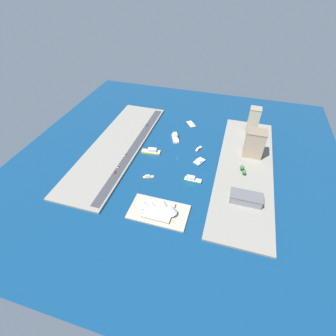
{
  "coord_description": "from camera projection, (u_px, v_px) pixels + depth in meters",
  "views": [
    {
      "loc": [
        -62.81,
        258.46,
        214.92
      ],
      "look_at": [
        4.67,
        29.93,
        4.47
      ],
      "focal_mm": 26.25,
      "sensor_mm": 36.0,
      "label": 1
    }
  ],
  "objects": [
    {
      "name": "ground_plane",
      "position": [
        177.0,
        157.0,
        341.4
      ],
      "size": [
        440.0,
        440.0,
        0.0
      ],
      "primitive_type": "plane",
      "color": "navy"
    },
    {
      "name": "quay_west",
      "position": [
        245.0,
        169.0,
        321.1
      ],
      "size": [
        70.0,
        240.0,
        2.65
      ],
      "primitive_type": "cube",
      "color": "gray",
      "rests_on": "ground_plane"
    },
    {
      "name": "quay_east",
      "position": [
        117.0,
        146.0,
        359.95
      ],
      "size": [
        70.0,
        240.0,
        2.65
      ],
      "primitive_type": "cube",
      "color": "gray",
      "rests_on": "ground_plane"
    },
    {
      "name": "peninsula_point",
      "position": [
        159.0,
        212.0,
        268.71
      ],
      "size": [
        64.62,
        36.2,
        2.0
      ],
      "primitive_type": "cube",
      "color": "#A89E89",
      "rests_on": "ground_plane"
    },
    {
      "name": "road_strip",
      "position": [
        134.0,
        148.0,
        353.32
      ],
      "size": [
        11.65,
        228.0,
        0.15
      ],
      "primitive_type": "cube",
      "color": "#38383D",
      "rests_on": "quay_east"
    },
    {
      "name": "ferry_yellow_fast",
      "position": [
        151.0,
        151.0,
        347.84
      ],
      "size": [
        28.6,
        11.02,
        7.26
      ],
      "color": "yellow",
      "rests_on": "ground_plane"
    },
    {
      "name": "ferry_green_doubledeck",
      "position": [
        192.0,
        179.0,
        305.09
      ],
      "size": [
        23.46,
        7.3,
        6.81
      ],
      "color": "#2D8C4C",
      "rests_on": "ground_plane"
    },
    {
      "name": "ferry_white_commuter",
      "position": [
        175.0,
        137.0,
        373.21
      ],
      "size": [
        16.6,
        25.08,
        7.94
      ],
      "color": "silver",
      "rests_on": "ground_plane"
    },
    {
      "name": "catamaran_blue",
      "position": [
        199.0,
        161.0,
        332.59
      ],
      "size": [
        16.14,
        19.03,
        4.37
      ],
      "color": "blue",
      "rests_on": "ground_plane"
    },
    {
      "name": "water_taxi_orange",
      "position": [
        148.0,
        177.0,
        310.11
      ],
      "size": [
        14.53,
        8.27,
        3.82
      ],
      "color": "orange",
      "rests_on": "ground_plane"
    },
    {
      "name": "barge_flat_brown",
      "position": [
        191.0,
        124.0,
        405.04
      ],
      "size": [
        19.56,
        21.65,
        2.69
      ],
      "color": "brown",
      "rests_on": "ground_plane"
    },
    {
      "name": "tugboat_red",
      "position": [
        198.0,
        149.0,
        354.15
      ],
      "size": [
        8.41,
        15.43,
        3.42
      ],
      "color": "red",
      "rests_on": "ground_plane"
    },
    {
      "name": "warehouse_low_gray",
      "position": [
        246.0,
        198.0,
        274.69
      ],
      "size": [
        36.15,
        16.99,
        10.09
      ],
      "color": "gray",
      "rests_on": "quay_west"
    },
    {
      "name": "office_block_beige",
      "position": [
        253.0,
        122.0,
        363.8
      ],
      "size": [
        16.02,
        15.24,
        45.19
      ],
      "color": "#C6B793",
      "rests_on": "quay_west"
    },
    {
      "name": "apartment_midrise_tan",
      "position": [
        254.0,
        143.0,
        329.06
      ],
      "size": [
        25.76,
        20.06,
        38.32
      ],
      "color": "tan",
      "rests_on": "quay_west"
    },
    {
      "name": "pickup_red",
      "position": [
        115.0,
        172.0,
        312.82
      ],
      "size": [
        1.92,
        4.86,
        1.71
      ],
      "color": "black",
      "rests_on": "road_strip"
    },
    {
      "name": "van_white",
      "position": [
        118.0,
        167.0,
        321.47
      ],
      "size": [
        1.86,
        4.91,
        1.52
      ],
      "color": "black",
      "rests_on": "road_strip"
    },
    {
      "name": "hatchback_blue",
      "position": [
        147.0,
        125.0,
        398.71
      ],
      "size": [
        2.04,
        4.41,
        1.6
      ],
      "color": "black",
      "rests_on": "road_strip"
    },
    {
      "name": "taxi_yellow_cab",
      "position": [
        125.0,
        155.0,
        339.69
      ],
      "size": [
        1.95,
        4.31,
        1.68
      ],
      "color": "black",
      "rests_on": "road_strip"
    },
    {
      "name": "traffic_light_waterfront",
      "position": [
        144.0,
        137.0,
        366.55
      ],
      "size": [
        0.36,
        0.36,
        6.5
      ],
      "color": "black",
      "rests_on": "quay_east"
    },
    {
      "name": "opera_landmark",
      "position": [
        161.0,
        207.0,
        262.5
      ],
      "size": [
        43.41,
        27.12,
        21.81
      ],
      "color": "#BCAD93",
      "rests_on": "peninsula_point"
    },
    {
      "name": "park_tree_cluster",
      "position": [
        243.0,
        169.0,
        310.9
      ],
      "size": [
        8.45,
        13.64,
        8.17
      ],
      "color": "brown",
      "rests_on": "quay_west"
    }
  ]
}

